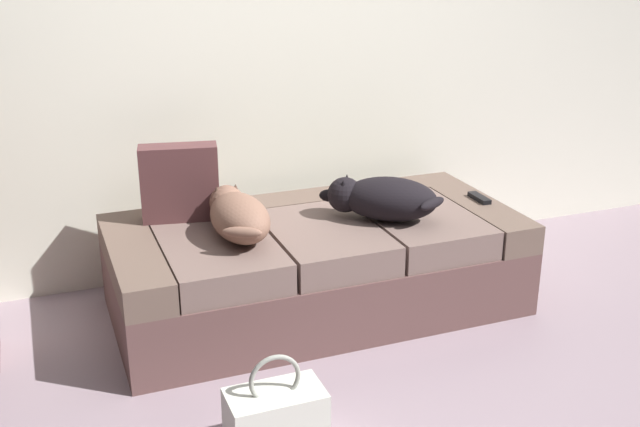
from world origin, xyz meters
TOP-DOWN VIEW (x-y plane):
  - couch at (0.00, 1.06)m, footprint 1.82×0.88m
  - dog_tan at (-0.37, 1.00)m, footprint 0.24×0.55m
  - dog_dark at (0.28, 0.97)m, footprint 0.53×0.44m
  - tv_remote at (0.83, 1.03)m, footprint 0.05×0.15m
  - throw_pillow at (-0.55, 1.30)m, footprint 0.36×0.18m
  - handbag at (-0.51, 0.10)m, footprint 0.32×0.18m

SIDE VIEW (x-z plane):
  - handbag at x=-0.51m, z-range -0.06..0.31m
  - couch at x=0.00m, z-range 0.00..0.43m
  - tv_remote at x=0.83m, z-range 0.43..0.45m
  - dog_tan at x=-0.37m, z-range 0.43..0.62m
  - dog_dark at x=0.28m, z-range 0.43..0.63m
  - throw_pillow at x=-0.55m, z-range 0.43..0.77m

